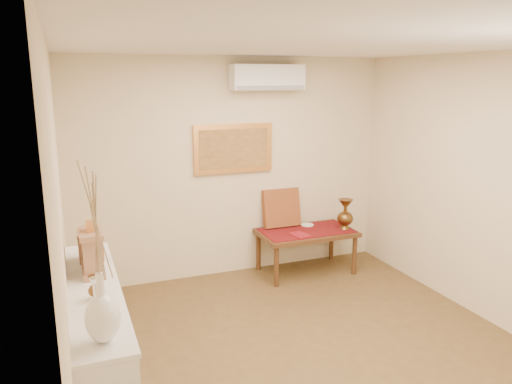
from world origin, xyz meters
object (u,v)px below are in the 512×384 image
brass_urn_tall (345,211)px  low_table (306,236)px  wooden_chest (88,246)px  white_vase (98,255)px  display_ledge (98,349)px  mantel_clock (92,251)px

brass_urn_tall → low_table: brass_urn_tall is taller
wooden_chest → low_table: 3.03m
white_vase → wooden_chest: white_vase is taller
white_vase → display_ledge: bearing=90.7°
mantel_clock → low_table: (2.65, 1.59, -0.67)m
white_vase → low_table: size_ratio=0.87×
white_vase → mantel_clock: (0.01, 1.09, -0.35)m
wooden_chest → low_table: (2.67, 1.29, -0.62)m
white_vase → brass_urn_tall: white_vase is taller
display_ledge → wooden_chest: size_ratio=8.28×
white_vase → display_ledge: 1.29m
display_ledge → mantel_clock: (0.02, 0.29, 0.66)m
wooden_chest → low_table: size_ratio=0.20×
low_table → wooden_chest: bearing=-154.2°
brass_urn_tall → display_ledge: size_ratio=0.23×
mantel_clock → low_table: size_ratio=0.34×
brass_urn_tall → mantel_clock: bearing=-154.8°
mantel_clock → wooden_chest: (-0.02, 0.30, -0.05)m
brass_urn_tall → wooden_chest: (-3.16, -1.18, 0.31)m
wooden_chest → low_table: bearing=25.8°
low_table → mantel_clock: bearing=-149.0°
mantel_clock → display_ledge: bearing=-94.6°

